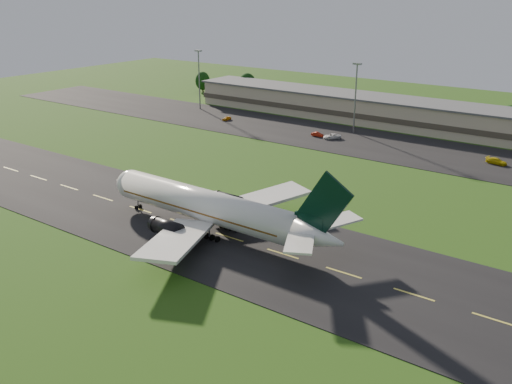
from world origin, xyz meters
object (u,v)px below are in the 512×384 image
Objects in this scene: light_mast_west at (199,72)px; service_vehicle_a at (227,118)px; service_vehicle_d at (497,161)px; terminal at (382,111)px; airliner at (209,207)px; service_vehicle_b at (317,134)px; service_vehicle_c at (332,136)px; light_mast_centre at (356,90)px.

service_vehicle_a is at bearing -24.93° from light_mast_west.
light_mast_west is 103.65m from service_vehicle_d.
light_mast_west is 24.42m from service_vehicle_a.
terminal is 64.10m from light_mast_west.
airliner is 0.35× the size of terminal.
service_vehicle_a is (-42.14, -25.14, -3.30)m from terminal.
service_vehicle_b is 48.99m from service_vehicle_d.
light_mast_west reaches higher than terminal.
service_vehicle_c reaches higher than service_vehicle_a.
terminal reaches higher than service_vehicle_b.
light_mast_centre is at bearing -31.53° from service_vehicle_b.
terminal is 29.01× the size of service_vehicle_c.
service_vehicle_d is (102.63, -8.23, -11.91)m from light_mast_west.
light_mast_centre is 45.02m from service_vehicle_d.
light_mast_west is 5.89× the size of service_vehicle_a.
airliner is 10.25× the size of service_vehicle_c.
airliner is 108.39m from light_mast_west.
airliner is 71.61m from service_vehicle_c.
service_vehicle_a is 0.69× the size of service_vehicle_c.
airliner is 14.14× the size of service_vehicle_b.
light_mast_centre is 4.07× the size of service_vehicle_c.
airliner is 96.85m from terminal.
terminal reaches higher than service_vehicle_c.
service_vehicle_d is at bearing -87.39° from service_vehicle_b.
light_mast_centre reaches higher than terminal.
light_mast_west reaches higher than service_vehicle_b.
light_mast_west reaches higher than service_vehicle_c.
service_vehicle_b is (53.68, -10.15, -12.04)m from light_mast_west.
service_vehicle_d is (83.37, 0.72, 0.14)m from service_vehicle_a.
light_mast_west is 55.94m from service_vehicle_b.
service_vehicle_c reaches higher than service_vehicle_b.
service_vehicle_b is at bearing -121.90° from light_mast_centre.
service_vehicle_b is (34.42, -1.20, 0.01)m from service_vehicle_a.
service_vehicle_c is (-14.31, 70.06, -3.87)m from airliner.
terminal is at bearing 31.68° from service_vehicle_a.
light_mast_west and light_mast_centre have the same top height.
service_vehicle_b is 4.69m from service_vehicle_c.
service_vehicle_b is at bearing -10.71° from light_mast_west.
service_vehicle_a is (19.26, -8.95, -12.05)m from light_mast_west.
light_mast_west reaches higher than service_vehicle_a.
service_vehicle_a is (-40.74, -8.95, -12.05)m from light_mast_centre.
terminal reaches higher than service_vehicle_a.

